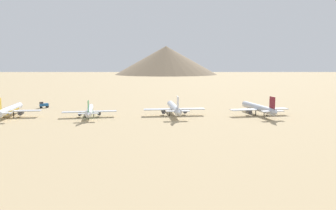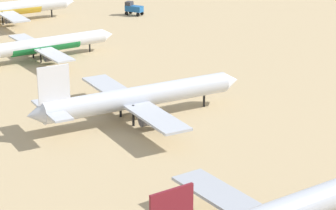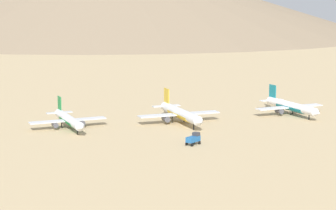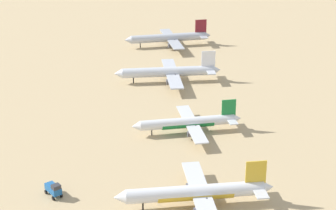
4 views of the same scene
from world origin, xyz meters
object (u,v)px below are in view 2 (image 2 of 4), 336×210
object	(u,v)px
parked_jet_1	(137,98)
parked_jet_2	(44,45)
parked_jet_3	(6,9)
service_truck	(133,8)

from	to	relation	value
parked_jet_1	parked_jet_2	world-z (taller)	parked_jet_1
parked_jet_1	parked_jet_3	size ratio (longest dim) A/B	1.03
parked_jet_3	service_truck	xyz separation A→B (m)	(34.81, -11.22, -1.77)
parked_jet_3	service_truck	bearing A→B (deg)	-17.87
service_truck	parked_jet_2	bearing A→B (deg)	-143.91
parked_jet_2	parked_jet_3	bearing A→B (deg)	80.36
parked_jet_1	service_truck	bearing A→B (deg)	59.79
parked_jet_2	service_truck	world-z (taller)	parked_jet_2
parked_jet_1	parked_jet_2	bearing A→B (deg)	86.98
parked_jet_2	parked_jet_3	distance (m)	42.37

